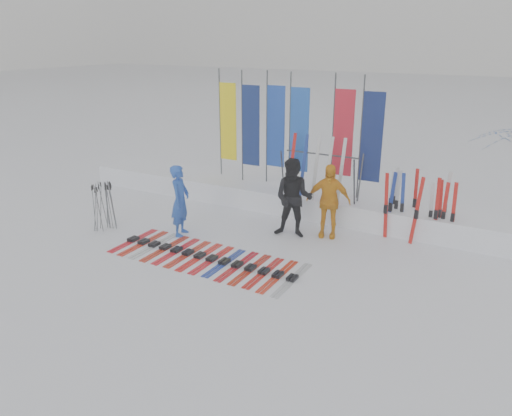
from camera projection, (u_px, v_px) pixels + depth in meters
The scene contains 10 objects.
ground at pixel (211, 274), 10.43m from camera, with size 120.00×120.00×0.00m, color white.
snow_bank at pixel (301, 200), 14.14m from camera, with size 14.00×1.60×0.60m, color white.
person_blue at pixel (180, 201), 12.19m from camera, with size 0.65×0.43×1.78m, color blue.
person_black at pixel (294, 198), 12.07m from camera, with size 0.95×0.74×1.96m, color black.
person_yellow at pixel (328, 201), 12.09m from camera, with size 1.07×0.45×1.83m, color orange.
ski_row at pixel (206, 257), 11.11m from camera, with size 4.41×1.69×0.07m.
pole_cluster at pixel (105, 206), 12.70m from camera, with size 0.54×0.55×1.24m.
feather_flags at pixel (291, 129), 13.86m from camera, with size 5.07×0.32×3.20m.
ski_rack at pixel (321, 169), 13.12m from camera, with size 2.04×0.80×1.23m.
upright_skis at pixel (417, 206), 12.10m from camera, with size 1.68×0.99×1.66m.
Camera 1 is at (5.37, -7.77, 4.72)m, focal length 35.00 mm.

